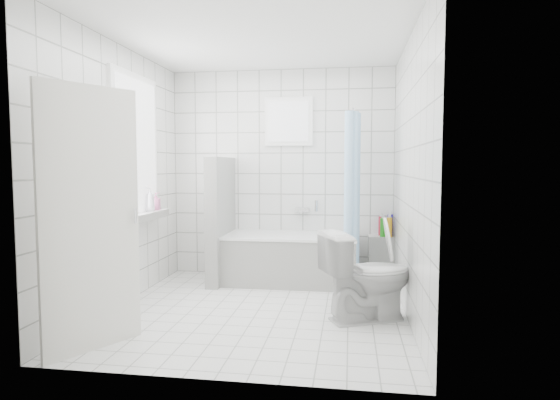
# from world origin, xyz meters

# --- Properties ---
(ground) EXTENTS (3.00, 3.00, 0.00)m
(ground) POSITION_xyz_m (0.00, 0.00, 0.00)
(ground) COLOR white
(ground) RESTS_ON ground
(ceiling) EXTENTS (3.00, 3.00, 0.00)m
(ceiling) POSITION_xyz_m (0.00, 0.00, 2.60)
(ceiling) COLOR white
(ceiling) RESTS_ON ground
(wall_back) EXTENTS (2.80, 0.02, 2.60)m
(wall_back) POSITION_xyz_m (0.00, 1.50, 1.30)
(wall_back) COLOR white
(wall_back) RESTS_ON ground
(wall_front) EXTENTS (2.80, 0.02, 2.60)m
(wall_front) POSITION_xyz_m (0.00, -1.50, 1.30)
(wall_front) COLOR white
(wall_front) RESTS_ON ground
(wall_left) EXTENTS (0.02, 3.00, 2.60)m
(wall_left) POSITION_xyz_m (-1.40, 0.00, 1.30)
(wall_left) COLOR white
(wall_left) RESTS_ON ground
(wall_right) EXTENTS (0.02, 3.00, 2.60)m
(wall_right) POSITION_xyz_m (1.40, 0.00, 1.30)
(wall_right) COLOR white
(wall_right) RESTS_ON ground
(window_left) EXTENTS (0.01, 0.90, 1.40)m
(window_left) POSITION_xyz_m (-1.35, 0.30, 1.60)
(window_left) COLOR white
(window_left) RESTS_ON wall_left
(window_back) EXTENTS (0.50, 0.01, 0.50)m
(window_back) POSITION_xyz_m (0.10, 1.46, 1.95)
(window_back) COLOR white
(window_back) RESTS_ON wall_back
(window_sill) EXTENTS (0.18, 1.02, 0.08)m
(window_sill) POSITION_xyz_m (-1.31, 0.30, 0.86)
(window_sill) COLOR white
(window_sill) RESTS_ON wall_left
(door) EXTENTS (0.43, 0.72, 2.00)m
(door) POSITION_xyz_m (-1.05, -1.13, 1.00)
(door) COLOR silver
(door) RESTS_ON ground
(bathtub) EXTENTS (1.56, 0.77, 0.58)m
(bathtub) POSITION_xyz_m (0.17, 1.12, 0.29)
(bathtub) COLOR white
(bathtub) RESTS_ON ground
(partition_wall) EXTENTS (0.15, 0.85, 1.50)m
(partition_wall) POSITION_xyz_m (-0.67, 1.07, 0.75)
(partition_wall) COLOR white
(partition_wall) RESTS_ON ground
(tiled_ledge) EXTENTS (0.40, 0.24, 0.55)m
(tiled_ledge) POSITION_xyz_m (1.30, 1.38, 0.28)
(tiled_ledge) COLOR white
(tiled_ledge) RESTS_ON ground
(toilet) EXTENTS (0.92, 0.75, 0.82)m
(toilet) POSITION_xyz_m (1.03, -0.13, 0.41)
(toilet) COLOR silver
(toilet) RESTS_ON ground
(curtain_rod) EXTENTS (0.02, 0.80, 0.02)m
(curtain_rod) POSITION_xyz_m (0.89, 1.10, 2.00)
(curtain_rod) COLOR silver
(curtain_rod) RESTS_ON wall_back
(shower_curtain) EXTENTS (0.14, 0.48, 1.78)m
(shower_curtain) POSITION_xyz_m (0.89, 0.97, 1.10)
(shower_curtain) COLOR #54ADF7
(shower_curtain) RESTS_ON curtain_rod
(tub_faucet) EXTENTS (0.18, 0.06, 0.06)m
(tub_faucet) POSITION_xyz_m (0.27, 1.46, 0.85)
(tub_faucet) COLOR silver
(tub_faucet) RESTS_ON wall_back
(sill_bottles) EXTENTS (0.16, 0.82, 0.29)m
(sill_bottles) POSITION_xyz_m (-1.30, 0.25, 1.03)
(sill_bottles) COLOR #C44CA2
(sill_bottles) RESTS_ON window_sill
(ledge_bottles) EXTENTS (0.17, 0.20, 0.26)m
(ledge_bottles) POSITION_xyz_m (1.30, 1.35, 0.67)
(ledge_bottles) COLOR #2919C8
(ledge_bottles) RESTS_ON tiled_ledge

